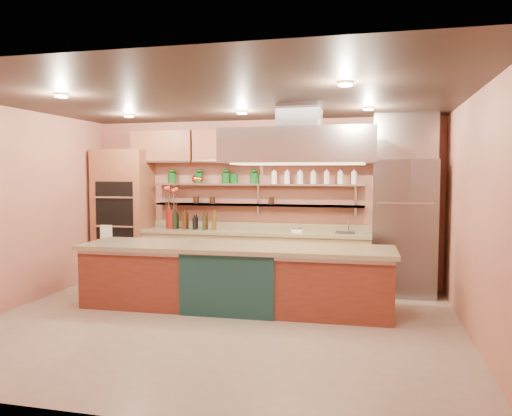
% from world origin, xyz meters
% --- Properties ---
extents(floor, '(6.00, 5.00, 0.02)m').
position_xyz_m(floor, '(0.00, 0.00, -0.01)').
color(floor, gray).
rests_on(floor, ground).
extents(ceiling, '(6.00, 5.00, 0.02)m').
position_xyz_m(ceiling, '(0.00, 0.00, 2.80)').
color(ceiling, black).
rests_on(ceiling, wall_back).
extents(wall_back, '(6.00, 0.04, 2.80)m').
position_xyz_m(wall_back, '(0.00, 2.50, 1.40)').
color(wall_back, '#B46C55').
rests_on(wall_back, floor).
extents(wall_front, '(6.00, 0.04, 2.80)m').
position_xyz_m(wall_front, '(0.00, -2.50, 1.40)').
color(wall_front, '#B46C55').
rests_on(wall_front, floor).
extents(wall_left, '(0.04, 5.00, 2.80)m').
position_xyz_m(wall_left, '(-3.00, 0.00, 1.40)').
color(wall_left, '#B46C55').
rests_on(wall_left, floor).
extents(wall_right, '(0.04, 5.00, 2.80)m').
position_xyz_m(wall_right, '(3.00, 0.00, 1.40)').
color(wall_right, '#B46C55').
rests_on(wall_right, floor).
extents(oven_stack, '(0.95, 0.64, 2.30)m').
position_xyz_m(oven_stack, '(-2.45, 2.18, 1.15)').
color(oven_stack, brown).
rests_on(oven_stack, floor).
extents(refrigerator, '(0.95, 0.72, 2.10)m').
position_xyz_m(refrigerator, '(2.35, 2.14, 1.05)').
color(refrigerator, gray).
rests_on(refrigerator, floor).
extents(back_counter, '(3.84, 0.64, 0.93)m').
position_xyz_m(back_counter, '(-0.05, 2.20, 0.47)').
color(back_counter, tan).
rests_on(back_counter, floor).
extents(wall_shelf_lower, '(3.60, 0.26, 0.03)m').
position_xyz_m(wall_shelf_lower, '(-0.05, 2.37, 1.35)').
color(wall_shelf_lower, '#B2B5BA').
rests_on(wall_shelf_lower, wall_back).
extents(wall_shelf_upper, '(3.60, 0.26, 0.03)m').
position_xyz_m(wall_shelf_upper, '(-0.05, 2.37, 1.70)').
color(wall_shelf_upper, '#B2B5BA').
rests_on(wall_shelf_upper, wall_back).
extents(upper_cabinets, '(4.60, 0.36, 0.55)m').
position_xyz_m(upper_cabinets, '(0.00, 2.32, 2.35)').
color(upper_cabinets, brown).
rests_on(upper_cabinets, wall_back).
extents(range_hood, '(2.00, 1.00, 0.45)m').
position_xyz_m(range_hood, '(0.92, 0.72, 2.25)').
color(range_hood, '#B2B5BA').
rests_on(range_hood, ceiling).
extents(ceiling_downlights, '(4.00, 2.80, 0.02)m').
position_xyz_m(ceiling_downlights, '(0.00, 0.20, 2.77)').
color(ceiling_downlights, '#FFE5A5').
rests_on(ceiling_downlights, ceiling).
extents(island, '(4.29, 1.03, 0.89)m').
position_xyz_m(island, '(0.02, 0.72, 0.45)').
color(island, maroon).
rests_on(island, floor).
extents(flower_vase, '(0.22, 0.22, 0.33)m').
position_xyz_m(flower_vase, '(-1.53, 2.15, 1.09)').
color(flower_vase, maroon).
rests_on(flower_vase, back_counter).
extents(oil_bottle_cluster, '(0.84, 0.27, 0.27)m').
position_xyz_m(oil_bottle_cluster, '(-1.09, 2.15, 1.06)').
color(oil_bottle_cluster, black).
rests_on(oil_bottle_cluster, back_counter).
extents(kitchen_scale, '(0.18, 0.15, 0.10)m').
position_xyz_m(kitchen_scale, '(0.68, 2.15, 0.98)').
color(kitchen_scale, white).
rests_on(kitchen_scale, back_counter).
extents(bar_faucet, '(0.04, 0.04, 0.23)m').
position_xyz_m(bar_faucet, '(1.50, 2.25, 1.04)').
color(bar_faucet, silver).
rests_on(bar_faucet, back_counter).
extents(copper_kettle, '(0.22, 0.22, 0.15)m').
position_xyz_m(copper_kettle, '(-1.13, 2.37, 1.79)').
color(copper_kettle, '#C9572E').
rests_on(copper_kettle, wall_shelf_upper).
extents(green_canister, '(0.17, 0.17, 0.17)m').
position_xyz_m(green_canister, '(-0.45, 2.37, 1.80)').
color(green_canister, '#104B16').
rests_on(green_canister, wall_shelf_upper).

